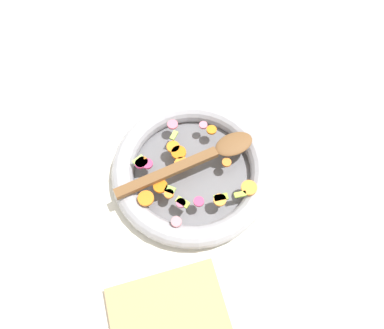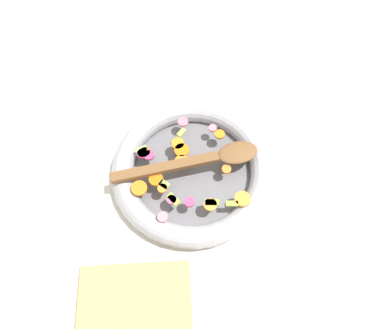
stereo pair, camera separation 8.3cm
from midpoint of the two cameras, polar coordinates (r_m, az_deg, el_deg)
The scene contains 5 objects.
ground_plane at distance 0.88m, azimuth -2.70°, elevation -1.74°, with size 4.00×4.00×0.00m, color silver.
skillet at distance 0.86m, azimuth -2.77°, elevation -1.11°, with size 0.37×0.37×0.05m.
chopped_vegetables at distance 0.82m, azimuth -3.74°, elevation -1.13°, with size 0.28×0.26×0.01m.
wooden_spoon at distance 0.83m, azimuth -1.59°, elevation 0.67°, with size 0.33×0.09×0.01m.
cutting_board at distance 0.79m, azimuth -6.73°, elevation -22.53°, with size 0.22×0.17×0.02m.
Camera 1 is at (-0.10, -0.36, 0.79)m, focal length 35.00 mm.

